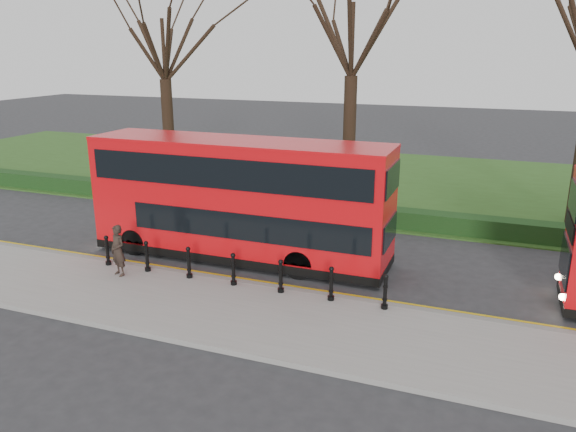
% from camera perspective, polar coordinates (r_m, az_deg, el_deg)
% --- Properties ---
extents(ground, '(120.00, 120.00, 0.00)m').
position_cam_1_polar(ground, '(19.59, -7.38, -5.26)').
color(ground, '#28282B').
rests_on(ground, ground).
extents(pavement, '(60.00, 4.00, 0.15)m').
position_cam_1_polar(pavement, '(17.20, -12.11, -8.46)').
color(pavement, gray).
rests_on(pavement, ground).
extents(kerb, '(60.00, 0.25, 0.16)m').
position_cam_1_polar(kerb, '(18.75, -8.82, -6.10)').
color(kerb, slate).
rests_on(kerb, ground).
extents(grass_verge, '(60.00, 18.00, 0.06)m').
position_cam_1_polar(grass_verge, '(32.97, 4.92, 3.92)').
color(grass_verge, '#2C4F1A').
rests_on(grass_verge, ground).
extents(hedge, '(60.00, 0.90, 0.80)m').
position_cam_1_polar(hedge, '(25.32, -0.20, 0.93)').
color(hedge, black).
rests_on(hedge, ground).
extents(yellow_line_outer, '(60.00, 0.10, 0.01)m').
position_cam_1_polar(yellow_line_outer, '(19.02, -8.37, -5.97)').
color(yellow_line_outer, yellow).
rests_on(yellow_line_outer, ground).
extents(yellow_line_inner, '(60.00, 0.10, 0.01)m').
position_cam_1_polar(yellow_line_inner, '(19.18, -8.08, -5.76)').
color(yellow_line_inner, yellow).
rests_on(yellow_line_inner, ground).
extents(tree_left, '(6.66, 6.66, 10.40)m').
position_cam_1_polar(tree_left, '(30.88, -12.57, 16.82)').
color(tree_left, black).
rests_on(tree_left, ground).
extents(tree_mid, '(7.04, 7.04, 11.01)m').
position_cam_1_polar(tree_mid, '(26.82, 6.57, 18.12)').
color(tree_mid, black).
rests_on(tree_mid, ground).
extents(bollard_row, '(9.69, 0.15, 1.00)m').
position_cam_1_polar(bollard_row, '(17.64, -5.57, -5.45)').
color(bollard_row, black).
rests_on(bollard_row, pavement).
extents(bus_lead, '(10.72, 2.46, 4.27)m').
position_cam_1_polar(bus_lead, '(19.79, -5.01, 1.61)').
color(bus_lead, red).
rests_on(bus_lead, ground).
extents(pedestrian, '(0.72, 0.60, 1.70)m').
position_cam_1_polar(pedestrian, '(18.98, -16.89, -3.37)').
color(pedestrian, black).
rests_on(pedestrian, pavement).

